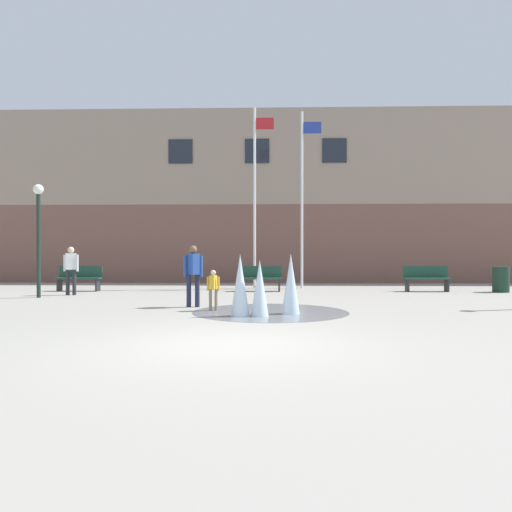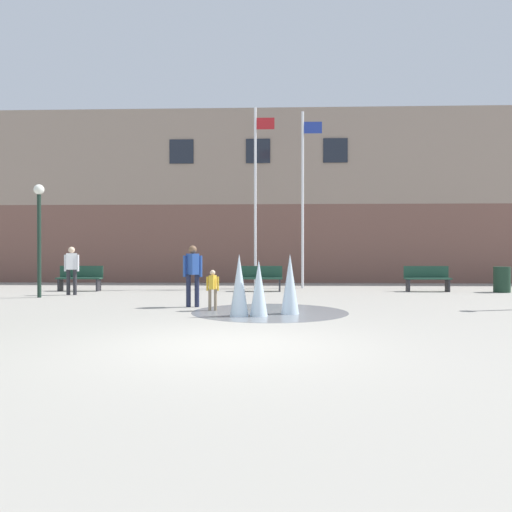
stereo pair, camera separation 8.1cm
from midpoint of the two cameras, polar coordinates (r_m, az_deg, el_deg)
ground_plane at (r=7.76m, az=-3.34°, el=-10.13°), size 100.00×100.00×0.00m
library_building at (r=25.82m, az=0.22°, el=6.19°), size 36.00×6.05×7.98m
splash_fountain at (r=11.28m, az=0.84°, el=-3.81°), size 3.70×3.70×1.39m
park_bench_left_of_flagpoles at (r=19.24m, az=-19.66°, el=-2.36°), size 1.60×0.44×0.91m
park_bench_under_left_flagpole at (r=18.01m, az=0.30°, el=-2.52°), size 1.60×0.44×0.91m
park_bench_center at (r=18.92m, az=18.77°, el=-2.40°), size 1.60×0.44×0.91m
adult_near_bench at (r=12.97m, az=-7.39°, el=-1.70°), size 0.50×0.39×1.59m
child_running at (r=12.14m, az=-5.10°, el=-3.52°), size 0.31×0.24×0.99m
adult_in_red at (r=17.50m, az=-20.52°, el=-1.15°), size 0.50×0.32×1.59m
flagpole_left at (r=19.67m, az=-0.18°, el=7.34°), size 0.80×0.10×7.07m
flagpole_right at (r=19.69m, az=5.25°, el=7.07°), size 0.80×0.10×6.89m
lamp_post_left_lane at (r=16.93m, az=-23.74°, el=3.52°), size 0.32×0.32×3.52m
trash_can at (r=19.55m, az=26.08°, el=-2.42°), size 0.56×0.56×0.90m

